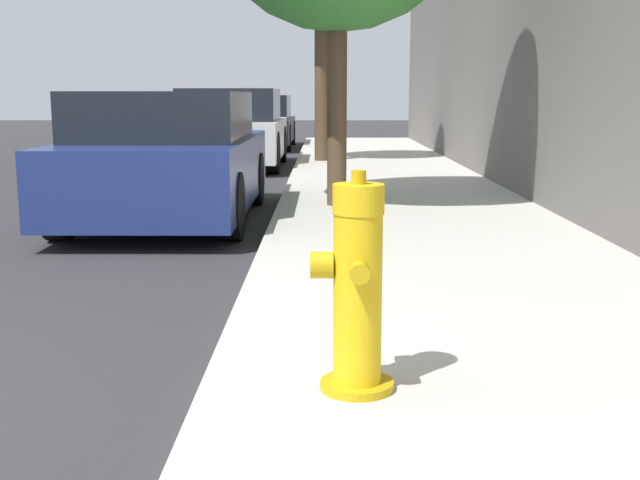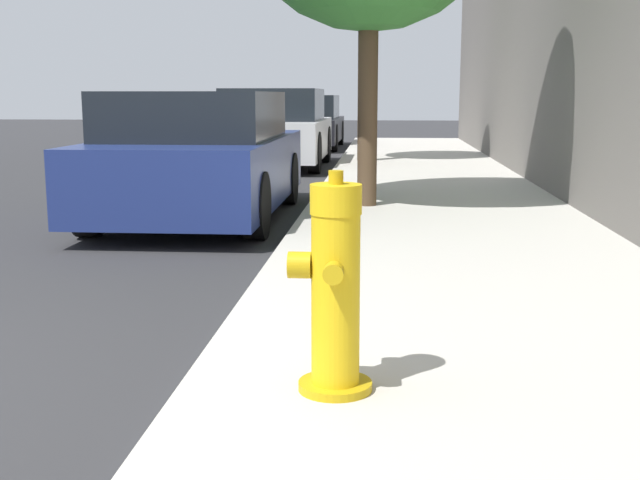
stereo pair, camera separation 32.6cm
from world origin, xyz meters
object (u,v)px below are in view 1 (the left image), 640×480
Objects in this scene: parked_car_mid at (232,130)px; parked_car_near at (168,159)px; fire_hydrant at (357,291)px; parked_car_far at (256,123)px.

parked_car_near is at bearing -89.55° from parked_car_mid.
parked_car_near is 6.34m from parked_car_mid.
parked_car_near reaches higher than fire_hydrant.
parked_car_far is at bearing 96.19° from fire_hydrant.
parked_car_near is 1.03× the size of parked_car_mid.
parked_car_far is at bearing 90.36° from parked_car_near.
parked_car_near is at bearing 108.51° from fire_hydrant.
parked_car_near is at bearing -89.64° from parked_car_far.
parked_car_far is at bearing 90.26° from parked_car_mid.
parked_car_far reaches higher than fire_hydrant.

